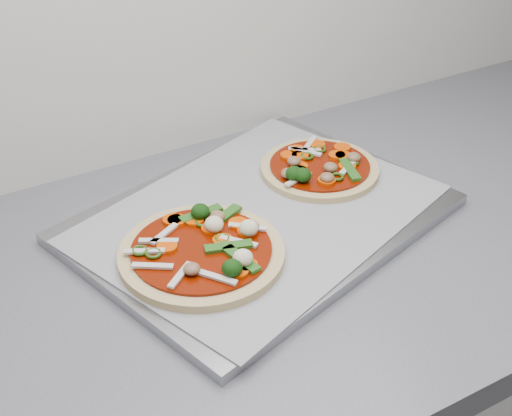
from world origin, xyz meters
TOP-DOWN VIEW (x-y plane):
  - countertop at (0.00, 1.30)m, footprint 3.60×0.60m
  - baking_tray at (0.15, 1.36)m, footprint 0.54×0.46m
  - parchment at (0.15, 1.36)m, footprint 0.53×0.46m
  - pizza_left at (0.04, 1.31)m, footprint 0.28×0.28m
  - pizza_right at (0.27, 1.41)m, footprint 0.24×0.24m

SIDE VIEW (x-z plane):
  - countertop at x=0.00m, z-range 0.86..0.90m
  - baking_tray at x=0.15m, z-range 0.90..0.92m
  - parchment at x=0.15m, z-range 0.92..0.92m
  - pizza_right at x=0.27m, z-range 0.91..0.94m
  - pizza_left at x=0.04m, z-range 0.91..0.94m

